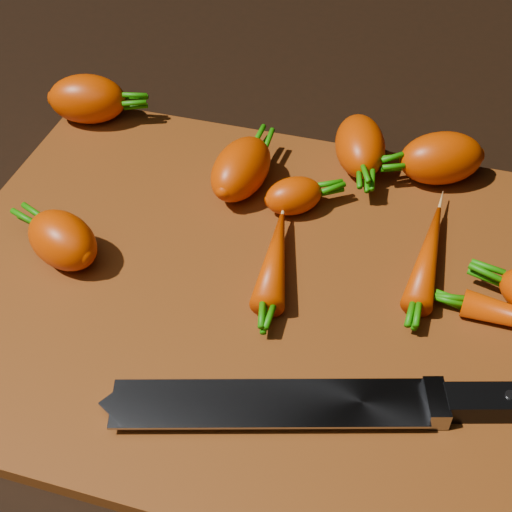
# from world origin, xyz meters

# --- Properties ---
(ground) EXTENTS (2.00, 2.00, 0.01)m
(ground) POSITION_xyz_m (0.00, 0.00, -0.01)
(ground) COLOR black
(cutting_board) EXTENTS (0.50, 0.40, 0.01)m
(cutting_board) POSITION_xyz_m (0.00, 0.00, 0.01)
(cutting_board) COLOR #672F0C
(cutting_board) RESTS_ON ground
(carrot_0) EXTENTS (0.08, 0.06, 0.05)m
(carrot_0) POSITION_xyz_m (-0.22, 0.17, 0.04)
(carrot_0) COLOR #C83900
(carrot_0) RESTS_ON cutting_board
(carrot_1) EXTENTS (0.08, 0.07, 0.04)m
(carrot_1) POSITION_xyz_m (-0.15, -0.02, 0.03)
(carrot_1) COLOR #C83900
(carrot_1) RESTS_ON cutting_board
(carrot_2) EXTENTS (0.07, 0.09, 0.05)m
(carrot_2) POSITION_xyz_m (0.05, 0.17, 0.03)
(carrot_2) COLOR #C83900
(carrot_2) RESTS_ON cutting_board
(carrot_3) EXTENTS (0.06, 0.08, 0.05)m
(carrot_3) POSITION_xyz_m (-0.04, 0.11, 0.03)
(carrot_3) COLOR #C83900
(carrot_3) RESTS_ON cutting_board
(carrot_4) EXTENTS (0.09, 0.07, 0.05)m
(carrot_4) POSITION_xyz_m (0.13, 0.17, 0.04)
(carrot_4) COLOR #C83900
(carrot_4) RESTS_ON cutting_board
(carrot_5) EXTENTS (0.06, 0.06, 0.03)m
(carrot_5) POSITION_xyz_m (0.01, 0.09, 0.03)
(carrot_5) COLOR #C83900
(carrot_5) RESTS_ON cutting_board
(carrot_7) EXTENTS (0.03, 0.12, 0.02)m
(carrot_7) POSITION_xyz_m (0.13, 0.06, 0.02)
(carrot_7) COLOR #C83900
(carrot_7) RESTS_ON cutting_board
(carrot_9) EXTENTS (0.04, 0.10, 0.03)m
(carrot_9) POSITION_xyz_m (0.01, 0.02, 0.03)
(carrot_9) COLOR #C83900
(carrot_9) RESTS_ON cutting_board
(knife) EXTENTS (0.33, 0.12, 0.02)m
(knife) POSITION_xyz_m (0.06, -0.11, 0.02)
(knife) COLOR gray
(knife) RESTS_ON cutting_board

